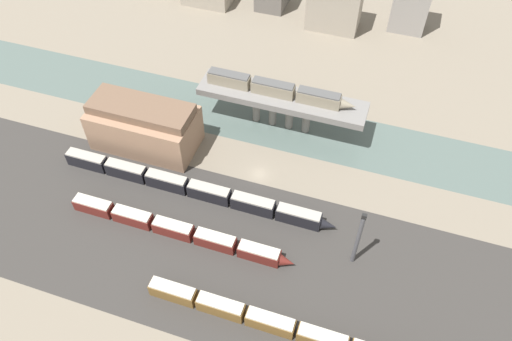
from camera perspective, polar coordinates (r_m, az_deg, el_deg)
ground_plane at (r=125.58m, az=0.36°, el=-0.42°), size 400.00×400.00×0.00m
railbed_yard at (r=112.31m, az=-3.50°, el=-9.28°), size 280.00×42.00×0.01m
river_water at (r=138.10m, az=2.82°, el=5.25°), size 320.00×18.75×0.01m
bridge at (r=132.23m, az=2.96°, el=7.98°), size 44.61×9.40×10.46m
train_on_bridge at (r=130.16m, az=2.59°, el=9.24°), size 39.41×3.07×3.62m
train_yard_near at (r=101.93m, az=8.24°, el=-18.69°), size 76.03×2.85×3.75m
train_yard_mid at (r=114.59m, az=-8.86°, el=-6.75°), size 53.49×2.99×3.44m
train_yard_far at (r=121.12m, az=-7.27°, el=-2.03°), size 69.49×2.94×3.95m
warehouse_building at (r=131.78m, az=-12.63°, el=5.05°), size 26.81×13.90×13.26m
signal_tower at (r=105.98m, az=11.57°, el=-7.70°), size 1.00×0.90×16.99m
city_block_right at (r=173.17m, az=9.02°, el=18.43°), size 17.06×10.27×17.64m
city_block_far_right at (r=177.02m, az=17.42°, el=18.08°), size 11.53×8.86×20.46m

